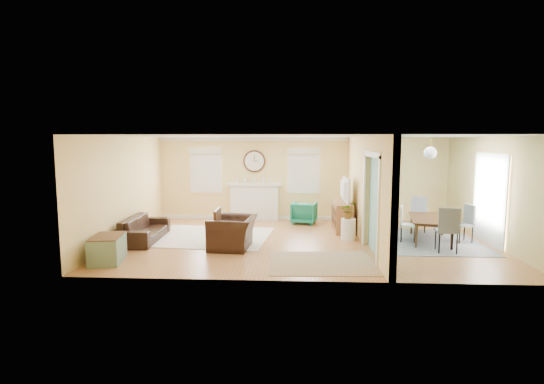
% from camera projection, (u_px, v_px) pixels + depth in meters
% --- Properties ---
extents(floor, '(9.00, 9.00, 0.00)m').
position_uv_depth(floor, '(303.00, 241.00, 10.54)').
color(floor, '#946138').
rests_on(floor, ground).
extents(wall_back, '(9.00, 0.02, 2.60)m').
position_uv_depth(wall_back, '(302.00, 179.00, 13.35)').
color(wall_back, '#E9C86E').
rests_on(wall_back, ground).
extents(wall_front, '(9.00, 0.02, 2.60)m').
position_uv_depth(wall_front, '(307.00, 209.00, 7.41)').
color(wall_front, '#E9C86E').
rests_on(wall_front, ground).
extents(wall_left, '(0.02, 6.00, 2.60)m').
position_uv_depth(wall_left, '(124.00, 189.00, 10.62)').
color(wall_left, '#E9C86E').
rests_on(wall_left, ground).
extents(wall_right, '(0.02, 6.00, 2.60)m').
position_uv_depth(wall_right, '(492.00, 191.00, 10.14)').
color(wall_right, '#E9C86E').
rests_on(wall_right, ground).
extents(ceiling, '(9.00, 6.00, 0.02)m').
position_uv_depth(ceiling, '(304.00, 136.00, 10.22)').
color(ceiling, white).
rests_on(ceiling, wall_back).
extents(partition, '(0.17, 6.00, 2.60)m').
position_uv_depth(partition, '(364.00, 186.00, 10.57)').
color(partition, '#E9C86E').
rests_on(partition, ground).
extents(fireplace, '(1.70, 0.30, 1.17)m').
position_uv_depth(fireplace, '(254.00, 201.00, 13.40)').
color(fireplace, white).
rests_on(fireplace, ground).
extents(wall_clock, '(0.70, 0.07, 0.70)m').
position_uv_depth(wall_clock, '(254.00, 161.00, 13.33)').
color(wall_clock, '#472A18').
rests_on(wall_clock, wall_back).
extents(window_left, '(1.05, 0.13, 1.42)m').
position_uv_depth(window_left, '(206.00, 167.00, 13.43)').
color(window_left, white).
rests_on(window_left, wall_back).
extents(window_right, '(1.05, 0.13, 1.42)m').
position_uv_depth(window_right, '(304.00, 167.00, 13.26)').
color(window_right, white).
rests_on(window_right, wall_back).
extents(french_doors, '(0.06, 1.70, 2.20)m').
position_uv_depth(french_doors, '(490.00, 199.00, 10.16)').
color(french_doors, white).
rests_on(french_doors, ground).
extents(pendant, '(0.30, 0.30, 0.55)m').
position_uv_depth(pendant, '(430.00, 153.00, 10.11)').
color(pendant, gold).
rests_on(pendant, ceiling).
extents(rug_cream, '(3.26, 2.90, 0.02)m').
position_uv_depth(rug_cream, '(210.00, 237.00, 11.05)').
color(rug_cream, silver).
rests_on(rug_cream, floor).
extents(rug_jute, '(2.21, 1.84, 0.01)m').
position_uv_depth(rug_jute, '(322.00, 263.00, 8.68)').
color(rug_jute, tan).
rests_on(rug_jute, floor).
extents(rug_grey, '(2.28, 2.85, 0.01)m').
position_uv_depth(rug_grey, '(431.00, 241.00, 10.54)').
color(rug_grey, slate).
rests_on(rug_grey, floor).
extents(sofa, '(0.88, 2.08, 0.60)m').
position_uv_depth(sofa, '(144.00, 229.00, 10.64)').
color(sofa, black).
rests_on(sofa, floor).
extents(eames_chair, '(1.08, 1.22, 0.74)m').
position_uv_depth(eames_chair, '(233.00, 233.00, 9.84)').
color(eames_chair, black).
rests_on(eames_chair, floor).
extents(green_chair, '(0.84, 0.86, 0.66)m').
position_uv_depth(green_chair, '(304.00, 213.00, 12.80)').
color(green_chair, '#156955').
rests_on(green_chair, floor).
extents(trunk, '(0.74, 1.04, 0.55)m').
position_uv_depth(trunk, '(107.00, 249.00, 8.74)').
color(trunk, gray).
rests_on(trunk, floor).
extents(credenza, '(0.48, 1.40, 0.80)m').
position_uv_depth(credenza, '(342.00, 216.00, 11.83)').
color(credenza, '#935A31').
rests_on(credenza, floor).
extents(tv, '(0.18, 1.17, 0.67)m').
position_uv_depth(tv, '(342.00, 190.00, 11.74)').
color(tv, black).
rests_on(tv, credenza).
extents(garden_stool, '(0.37, 0.37, 0.54)m').
position_uv_depth(garden_stool, '(348.00, 229.00, 10.70)').
color(garden_stool, white).
rests_on(garden_stool, floor).
extents(potted_plant, '(0.38, 0.33, 0.42)m').
position_uv_depth(potted_plant, '(349.00, 210.00, 10.64)').
color(potted_plant, '#337F33').
rests_on(potted_plant, garden_stool).
extents(dining_table, '(1.26, 1.85, 0.60)m').
position_uv_depth(dining_table, '(432.00, 230.00, 10.50)').
color(dining_table, '#472A18').
rests_on(dining_table, floor).
extents(dining_chair_n, '(0.52, 0.52, 0.95)m').
position_uv_depth(dining_chair_n, '(419.00, 211.00, 11.64)').
color(dining_chair_n, slate).
rests_on(dining_chair_n, floor).
extents(dining_chair_s, '(0.50, 0.50, 1.04)m').
position_uv_depth(dining_chair_s, '(447.00, 225.00, 9.46)').
color(dining_chair_s, slate).
rests_on(dining_chair_s, floor).
extents(dining_chair_w, '(0.48, 0.48, 0.88)m').
position_uv_depth(dining_chair_w, '(408.00, 221.00, 10.46)').
color(dining_chair_w, white).
rests_on(dining_chair_w, floor).
extents(dining_chair_e, '(0.49, 0.49, 0.93)m').
position_uv_depth(dining_chair_e, '(463.00, 220.00, 10.41)').
color(dining_chair_e, slate).
rests_on(dining_chair_e, floor).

